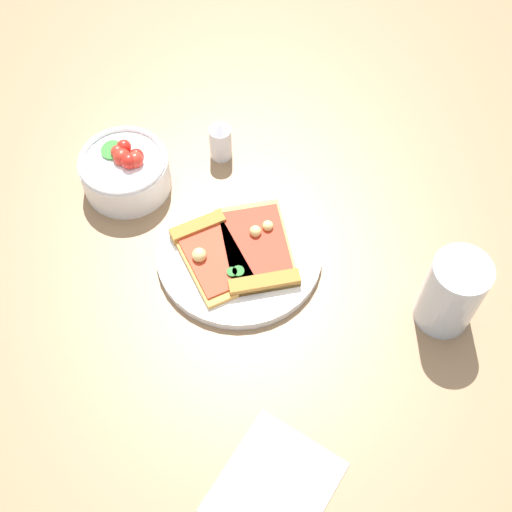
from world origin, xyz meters
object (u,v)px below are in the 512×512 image
(paper_napkin, at_px, (274,487))
(soda_glass, at_px, (451,294))
(plate, at_px, (240,253))
(pizza_slice_far, at_px, (211,253))
(salad_bowl, at_px, (125,170))
(pizza_slice_near, at_px, (257,251))
(pepper_shaker, at_px, (220,140))

(paper_napkin, bearing_deg, soda_glass, -123.07)
(plate, relative_size, pizza_slice_far, 1.50)
(salad_bowl, height_order, paper_napkin, salad_bowl)
(plate, bearing_deg, pizza_slice_near, 179.56)
(pizza_slice_far, height_order, pepper_shaker, pepper_shaker)
(pizza_slice_far, distance_m, paper_napkin, 0.31)
(soda_glass, distance_m, paper_napkin, 0.32)
(pizza_slice_far, bearing_deg, soda_glass, 176.92)
(pizza_slice_far, relative_size, salad_bowl, 1.18)
(pizza_slice_far, bearing_deg, plate, -156.24)
(soda_glass, bearing_deg, plate, -6.82)
(pepper_shaker, bearing_deg, paper_napkin, 110.66)
(plate, distance_m, paper_napkin, 0.31)
(salad_bowl, bearing_deg, paper_napkin, 127.80)
(soda_glass, xyz_separation_m, pepper_shaker, (0.35, -0.20, -0.02))
(pizza_slice_near, bearing_deg, paper_napkin, 105.71)
(pepper_shaker, bearing_deg, soda_glass, 149.38)
(salad_bowl, bearing_deg, plate, 155.24)
(plate, xyz_separation_m, paper_napkin, (-0.11, 0.29, -0.01))
(paper_napkin, bearing_deg, salad_bowl, -52.20)
(plate, xyz_separation_m, pepper_shaker, (0.07, -0.17, 0.03))
(plate, height_order, pepper_shaker, pepper_shaker)
(pizza_slice_far, xyz_separation_m, pepper_shaker, (0.03, -0.19, 0.01))
(paper_napkin, xyz_separation_m, pepper_shaker, (0.18, -0.47, 0.03))
(pizza_slice_near, xyz_separation_m, pepper_shaker, (0.09, -0.17, 0.01))
(salad_bowl, bearing_deg, pizza_slice_near, 157.72)
(pizza_slice_far, xyz_separation_m, paper_napkin, (-0.14, 0.28, -0.02))
(pizza_slice_far, bearing_deg, pepper_shaker, -80.38)
(pepper_shaker, bearing_deg, plate, 111.83)
(paper_napkin, bearing_deg, plate, -70.04)
(soda_glass, xyz_separation_m, paper_napkin, (0.17, 0.26, -0.06))
(plate, relative_size, pizza_slice_near, 1.36)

